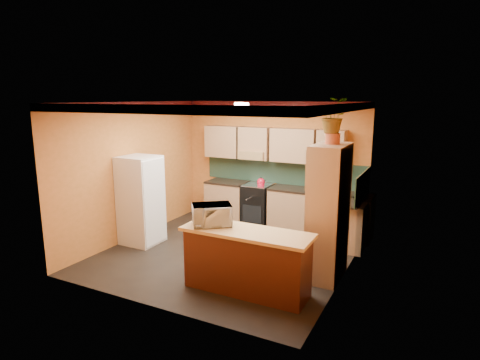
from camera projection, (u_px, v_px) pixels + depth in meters
name	position (u px, v px, depth m)	size (l,w,h in m)	color
room_shell	(234.00, 137.00, 7.09)	(4.24, 4.24, 2.72)	black
base_cabinets_back	(284.00, 209.00, 8.58)	(3.65, 0.60, 0.88)	tan
countertop_back	(285.00, 188.00, 8.48)	(3.65, 0.62, 0.04)	black
stove	(257.00, 205.00, 8.85)	(0.58, 0.58, 0.91)	black
kettle	(261.00, 182.00, 8.65)	(0.17, 0.17, 0.18)	red
sink	(320.00, 190.00, 8.13)	(0.48, 0.40, 0.03)	silver
base_cabinets_right	(343.00, 226.00, 7.47)	(0.60, 0.80, 0.88)	tan
countertop_right	(344.00, 202.00, 7.37)	(0.62, 0.80, 0.04)	black
fridge	(141.00, 200.00, 7.68)	(0.68, 0.66, 1.70)	white
pantry	(328.00, 212.00, 6.16)	(0.48, 0.90, 2.10)	tan
fern_pot	(333.00, 139.00, 5.98)	(0.22, 0.22, 0.16)	#AA4929
fern	(334.00, 115.00, 5.91)	(0.47, 0.41, 0.52)	tan
breakfast_bar	(246.00, 263.00, 5.78)	(1.80, 0.55, 0.88)	#4B1F11
bar_top	(247.00, 232.00, 5.69)	(1.90, 0.65, 0.05)	tan
microwave	(212.00, 215.00, 5.91)	(0.56, 0.38, 0.31)	white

